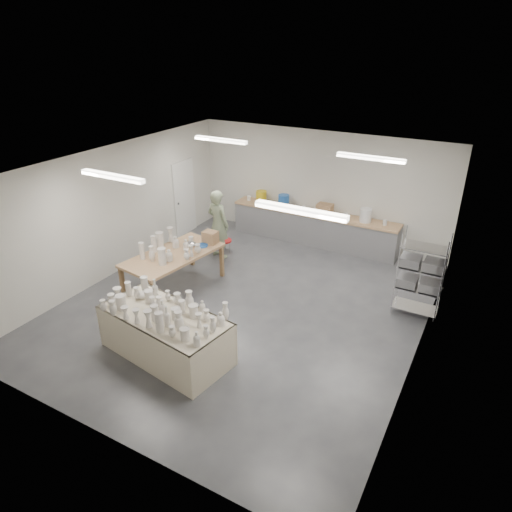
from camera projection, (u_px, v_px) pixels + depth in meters
The scene contains 9 objects.
room at pixel (242, 212), 8.90m from camera, with size 8.00×8.02×3.00m.
back_counter at pixel (313, 226), 12.38m from camera, with size 4.60×0.60×1.24m.
wire_shelf at pixel (420, 274), 9.00m from camera, with size 0.88×0.48×1.80m.
drying_table at pixel (166, 333), 8.02m from camera, with size 2.50×1.47×1.20m.
work_table at pixel (176, 252), 10.07m from camera, with size 1.43×2.38×1.22m.
rug at pixel (169, 257), 11.77m from camera, with size 1.00×0.70×0.02m, color black.
cat at pixel (169, 253), 11.70m from camera, with size 0.52×0.42×0.20m.
potter at pixel (218, 224), 11.46m from camera, with size 0.65×0.42×1.77m, color #90A07C.
red_stool at pixel (225, 241), 11.92m from camera, with size 0.38×0.38×0.35m.
Camera 1 is at (4.18, -7.12, 5.18)m, focal length 32.00 mm.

